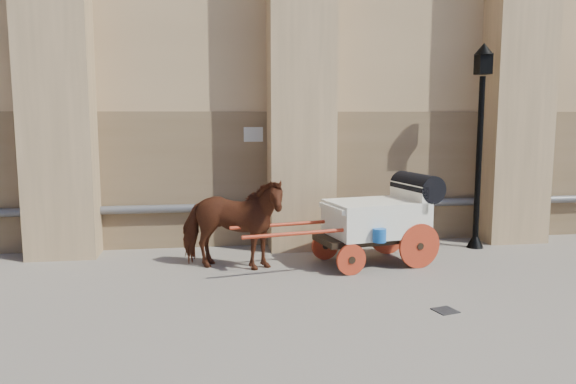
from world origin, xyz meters
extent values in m
plane|color=#6C655B|center=(0.00, 0.00, 0.00)|extent=(90.00, 90.00, 0.00)
cube|color=#7C6347|center=(2.00, 4.15, 1.50)|extent=(44.00, 0.35, 3.00)
cylinder|color=#59595B|center=(2.00, 3.88, 0.90)|extent=(42.00, 0.18, 0.18)
cube|color=beige|center=(-2.00, 3.97, 2.50)|extent=(0.42, 0.04, 0.32)
imported|color=#622B16|center=(-2.60, 2.04, 0.88)|extent=(2.28, 1.54, 1.76)
cube|color=black|center=(0.14, 2.05, 0.53)|extent=(2.27, 1.36, 0.12)
cube|color=white|center=(0.24, 2.07, 0.92)|extent=(2.03, 1.54, 0.68)
cube|color=white|center=(0.95, 2.21, 1.30)|extent=(0.38, 1.21, 0.53)
cube|color=white|center=(-0.57, 1.91, 1.16)|extent=(0.54, 1.11, 0.10)
cylinder|color=black|center=(1.14, 2.24, 1.50)|extent=(0.76, 1.29, 0.54)
cylinder|color=#B43219|center=(0.97, 1.60, 0.43)|extent=(0.86, 0.23, 0.87)
cylinder|color=#B43219|center=(0.74, 2.77, 0.43)|extent=(0.86, 0.23, 0.87)
cylinder|color=#B43219|center=(-0.45, 1.32, 0.29)|extent=(0.58, 0.17, 0.58)
cylinder|color=#B43219|center=(-0.68, 2.49, 0.29)|extent=(0.58, 0.17, 0.58)
cylinder|color=#B43219|center=(-1.34, 1.31, 0.82)|extent=(2.28, 0.52, 0.07)
cylinder|color=#B43219|center=(-1.50, 2.16, 0.82)|extent=(2.28, 0.52, 0.07)
cylinder|color=blue|center=(0.08, 1.35, 0.72)|extent=(0.25, 0.25, 0.25)
cylinder|color=black|center=(2.84, 3.03, 1.87)|extent=(0.12, 0.12, 3.74)
cone|color=black|center=(2.84, 3.03, 0.19)|extent=(0.37, 0.37, 0.37)
cube|color=black|center=(2.84, 3.03, 4.00)|extent=(0.29, 0.29, 0.44)
cone|color=black|center=(2.84, 3.03, 4.32)|extent=(0.42, 0.42, 0.25)
cube|color=black|center=(0.46, -0.75, 0.01)|extent=(0.39, 0.39, 0.01)
camera|label=1|loc=(-3.09, -8.42, 2.92)|focal=35.00mm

